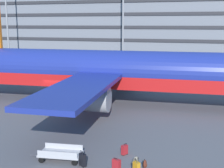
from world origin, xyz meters
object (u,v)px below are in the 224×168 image
at_px(suitcase_red, 125,150).
at_px(baggage_cart, 61,154).
at_px(airliner, 111,71).
at_px(backpack_scuffed, 136,161).
at_px(backpack_teal, 145,164).
at_px(suitcase_black, 116,166).
at_px(suitcase_laid_flat, 83,160).
at_px(suitcase_navy, 136,168).

height_order(suitcase_red, baggage_cart, baggage_cart).
relative_size(airliner, suitcase_red, 49.11).
relative_size(airliner, backpack_scuffed, 67.72).
height_order(backpack_teal, baggage_cart, baggage_cart).
bearing_deg(airliner, backpack_teal, -66.08).
bearing_deg(backpack_scuffed, baggage_cart, -171.02).
xyz_separation_m(suitcase_red, baggage_cart, (-3.58, -1.87, 0.07)).
height_order(backpack_scuffed, baggage_cart, baggage_cart).
relative_size(suitcase_black, backpack_scuffed, 1.59).
xyz_separation_m(suitcase_laid_flat, backpack_scuffed, (2.95, 1.13, -0.17)).
bearing_deg(suitcase_laid_flat, airliner, 100.22).
distance_m(suitcase_laid_flat, backpack_teal, 3.66).
distance_m(suitcase_red, backpack_teal, 2.17).
height_order(airliner, suitcase_black, airliner).
bearing_deg(baggage_cart, backpack_teal, 4.44).
relative_size(suitcase_red, backpack_scuffed, 1.38).
bearing_deg(suitcase_laid_flat, baggage_cart, 165.89).
bearing_deg(airliner, suitcase_navy, -68.49).
xyz_separation_m(suitcase_navy, suitcase_black, (-1.14, -0.00, 0.01)).
relative_size(suitcase_laid_flat, backpack_teal, 1.75).
distance_m(suitcase_red, baggage_cart, 4.04).
bearing_deg(baggage_cart, backpack_scuffed, 8.98).
xyz_separation_m(suitcase_red, suitcase_navy, (1.30, -2.47, 0.07)).
relative_size(suitcase_navy, backpack_scuffed, 1.71).
bearing_deg(suitcase_laid_flat, suitcase_black, -5.42).
distance_m(suitcase_navy, backpack_teal, 1.06).
bearing_deg(baggage_cart, suitcase_laid_flat, -14.11).
bearing_deg(airliner, suitcase_black, -72.34).
xyz_separation_m(airliner, suitcase_laid_flat, (2.69, -14.91, -2.95)).
xyz_separation_m(airliner, backpack_scuffed, (5.64, -13.78, -3.12)).
bearing_deg(backpack_scuffed, airliner, 112.25).
distance_m(airliner, suitcase_black, 16.12).
distance_m(suitcase_laid_flat, backpack_scuffed, 3.16).
bearing_deg(suitcase_laid_flat, suitcase_red, 49.17).
distance_m(suitcase_black, baggage_cart, 3.78).
distance_m(suitcase_navy, suitcase_laid_flat, 3.27).
bearing_deg(backpack_scuffed, suitcase_red, 130.54).
height_order(backpack_scuffed, backpack_teal, backpack_scuffed).
height_order(suitcase_laid_flat, baggage_cart, suitcase_laid_flat).
relative_size(suitcase_navy, suitcase_black, 1.08).
distance_m(suitcase_black, backpack_scuffed, 1.57).
height_order(suitcase_red, backpack_teal, suitcase_red).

